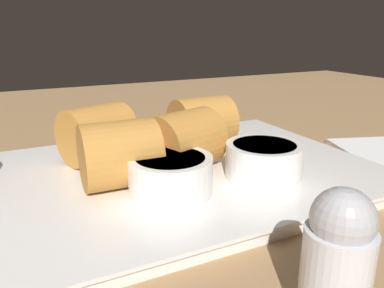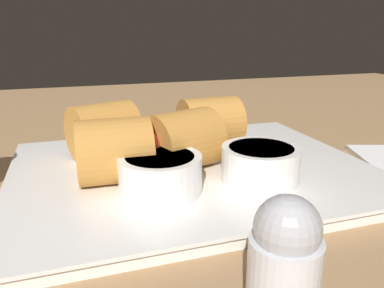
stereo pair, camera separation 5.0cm
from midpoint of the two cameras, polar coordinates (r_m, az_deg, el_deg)
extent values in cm
cube|color=#A87F54|center=(36.22, 0.50, -8.51)|extent=(180.00, 140.00, 2.00)
cube|color=white|center=(37.82, 3.80, -4.74)|extent=(33.53, 25.86, 1.20)
cube|color=white|center=(37.55, 3.82, -3.68)|extent=(34.87, 26.90, 0.30)
cylinder|color=#C68438|center=(42.64, 6.13, 3.14)|extent=(6.74, 6.20, 5.80)
sphere|color=#6B9E47|center=(43.75, 8.82, 3.40)|extent=(3.77, 3.77, 3.77)
cylinder|color=#C68438|center=(35.85, 2.59, 0.47)|extent=(7.94, 7.59, 5.80)
sphere|color=beige|center=(37.32, 5.31, 1.10)|extent=(3.77, 3.77, 3.77)
cylinder|color=#C68438|center=(33.42, -7.68, -0.95)|extent=(6.59, 6.04, 5.80)
sphere|color=#B23D2D|center=(33.79, -3.79, -0.62)|extent=(3.77, 3.77, 3.77)
cylinder|color=#C68438|center=(39.98, -9.90, 2.01)|extent=(7.99, 7.65, 5.80)
sphere|color=beige|center=(41.08, -7.07, 2.56)|extent=(3.77, 3.77, 3.77)
cylinder|color=white|center=(31.21, -0.30, -4.70)|extent=(7.01, 7.01, 3.18)
cylinder|color=#477038|center=(30.74, -0.30, -2.45)|extent=(5.75, 5.75, 0.57)
cylinder|color=white|center=(34.52, 14.51, -3.06)|extent=(7.01, 7.01, 3.18)
cylinder|color=#DBBC89|center=(34.10, 14.67, -1.01)|extent=(5.75, 5.75, 0.57)
cylinder|color=silver|center=(53.84, -3.08, 1.67)|extent=(11.91, 2.49, 0.50)
ellipsoid|color=silver|center=(59.22, 7.00, 3.35)|extent=(3.75, 3.11, 1.16)
sphere|color=#B7B7BC|center=(18.44, 22.18, -12.06)|extent=(3.12, 3.12, 3.12)
camera|label=1|loc=(0.03, -86.10, 1.22)|focal=35.00mm
camera|label=2|loc=(0.03, 93.90, -1.22)|focal=35.00mm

